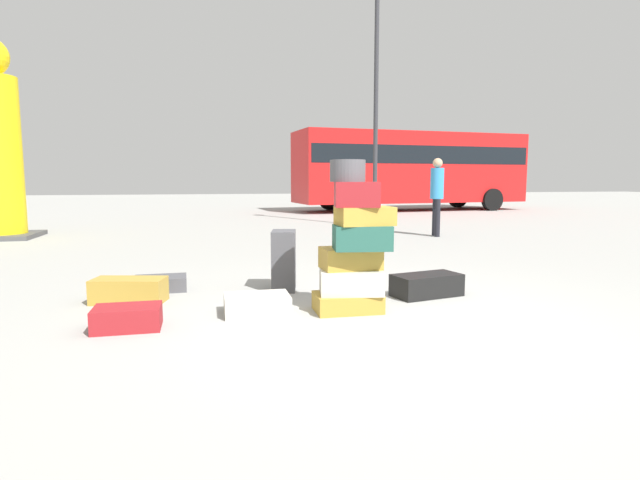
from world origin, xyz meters
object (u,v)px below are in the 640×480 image
object	(u,v)px
lamp_post	(377,56)
suitcase_charcoal_right_side	(284,260)
suitcase_tan_foreground_near	(129,290)
suitcase_maroon_upright_blue	(127,318)
suitcase_cream_left_side	(257,304)
suitcase_charcoal_white_trunk	(161,283)
parked_bus	(411,166)
suitcase_black_foreground_far	(427,285)
person_bearded_onlooker	(437,190)
suitcase_tower	(354,249)

from	to	relation	value
lamp_post	suitcase_charcoal_right_side	bearing A→B (deg)	-115.81
suitcase_tan_foreground_near	suitcase_maroon_upright_blue	size ratio (longest dim) A/B	1.31
suitcase_cream_left_side	lamp_post	size ratio (longest dim) A/B	0.09
suitcase_charcoal_right_side	lamp_post	xyz separation A→B (m)	(3.59, 7.43, 4.19)
suitcase_charcoal_right_side	suitcase_maroon_upright_blue	distance (m)	2.04
suitcase_charcoal_white_trunk	parked_bus	size ratio (longest dim) A/B	0.06
suitcase_charcoal_right_side	suitcase_tan_foreground_near	bearing A→B (deg)	-160.04
suitcase_tan_foreground_near	lamp_post	distance (m)	10.33
suitcase_black_foreground_far	suitcase_maroon_upright_blue	bearing A→B (deg)	178.53
suitcase_maroon_upright_blue	parked_bus	bearing A→B (deg)	59.02
person_bearded_onlooker	parked_bus	xyz separation A→B (m)	(3.14, 9.20, 0.78)
suitcase_tower	suitcase_black_foreground_far	distance (m)	1.21
suitcase_tower	suitcase_charcoal_white_trunk	size ratio (longest dim) A/B	2.51
suitcase_cream_left_side	parked_bus	distance (m)	17.06
person_bearded_onlooker	suitcase_black_foreground_far	bearing A→B (deg)	-16.48
suitcase_maroon_upright_blue	lamp_post	xyz separation A→B (m)	(5.17, 8.72, 4.44)
suitcase_black_foreground_far	suitcase_cream_left_side	size ratio (longest dim) A/B	1.22
suitcase_charcoal_white_trunk	suitcase_maroon_upright_blue	distance (m)	1.57
suitcase_black_foreground_far	lamp_post	world-z (taller)	lamp_post
suitcase_charcoal_right_side	suitcase_maroon_upright_blue	size ratio (longest dim) A/B	1.24
suitcase_maroon_upright_blue	suitcase_cream_left_side	xyz separation A→B (m)	(1.16, 0.27, -0.01)
suitcase_black_foreground_far	parked_bus	distance (m)	15.94
suitcase_maroon_upright_blue	suitcase_charcoal_right_side	bearing A→B (deg)	38.35
suitcase_tower	lamp_post	world-z (taller)	lamp_post
suitcase_cream_left_side	parked_bus	xyz separation A→B (m)	(7.77, 15.09, 1.74)
suitcase_tower	lamp_post	bearing A→B (deg)	70.32
suitcase_charcoal_white_trunk	parked_bus	world-z (taller)	parked_bus
suitcase_tower	suitcase_black_foreground_far	world-z (taller)	suitcase_tower
suitcase_tower	parked_bus	bearing A→B (deg)	65.83
person_bearded_onlooker	parked_bus	distance (m)	9.75
suitcase_black_foreground_far	suitcase_cream_left_side	xyz separation A→B (m)	(-1.94, -0.35, -0.03)
suitcase_tower	suitcase_black_foreground_far	xyz separation A→B (m)	(0.99, 0.48, -0.50)
person_bearded_onlooker	lamp_post	bearing A→B (deg)	-156.72
suitcase_maroon_upright_blue	parked_bus	distance (m)	17.85
suitcase_tan_foreground_near	person_bearded_onlooker	world-z (taller)	person_bearded_onlooker
suitcase_tan_foreground_near	parked_bus	distance (m)	17.05
person_bearded_onlooker	suitcase_maroon_upright_blue	bearing A→B (deg)	-33.73
suitcase_tower	lamp_post	distance (m)	9.91
suitcase_tan_foreground_near	suitcase_charcoal_white_trunk	world-z (taller)	suitcase_tan_foreground_near
suitcase_tower	suitcase_tan_foreground_near	size ratio (longest dim) A/B	2.00
suitcase_tan_foreground_near	person_bearded_onlooker	xyz separation A→B (m)	(5.92, 5.14, 0.93)
suitcase_tan_foreground_near	suitcase_black_foreground_far	xyz separation A→B (m)	(3.22, -0.39, -0.01)
suitcase_cream_left_side	suitcase_tower	bearing A→B (deg)	-7.63
suitcase_tower	suitcase_charcoal_white_trunk	world-z (taller)	suitcase_tower
suitcase_tan_foreground_near	suitcase_cream_left_side	world-z (taller)	suitcase_tan_foreground_near
suitcase_charcoal_white_trunk	suitcase_maroon_upright_blue	size ratio (longest dim) A/B	1.05
suitcase_tower	lamp_post	xyz separation A→B (m)	(3.06, 8.57, 3.92)
suitcase_charcoal_right_side	suitcase_charcoal_white_trunk	xyz separation A→B (m)	(-1.43, 0.28, -0.27)
suitcase_charcoal_right_side	suitcase_tan_foreground_near	distance (m)	1.74
suitcase_charcoal_white_trunk	lamp_post	world-z (taller)	lamp_post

